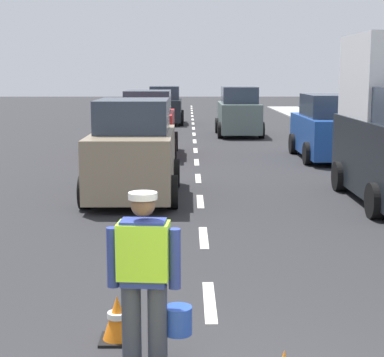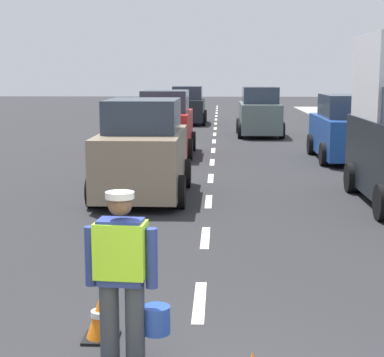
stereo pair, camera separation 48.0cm
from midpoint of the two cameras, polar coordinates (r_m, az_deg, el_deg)
name	(u,v)px [view 1 (the left image)]	position (r m, az deg, el deg)	size (l,w,h in m)	color
ground_plane	(195,141)	(25.70, -0.30, 3.41)	(96.00, 96.00, 0.00)	#28282B
lane_center_line	(194,131)	(29.88, -0.31, 4.27)	(0.14, 46.40, 0.01)	silver
road_worker	(147,273)	(5.83, -6.48, -8.41)	(0.77, 0.36, 1.67)	#383D4C
traffic_cone_near	(117,319)	(6.69, -8.81, -12.35)	(0.36, 0.36, 0.48)	black
car_oncoming_third	(165,106)	(34.21, -2.84, 6.47)	(1.99, 3.90, 2.01)	black
car_oncoming_lead	(133,152)	(13.99, -6.25, 2.35)	(1.99, 3.89, 2.14)	gray
car_outgoing_far	(239,113)	(27.84, 3.72, 5.88)	(1.94, 3.94, 2.12)	slate
car_parked_far	(330,129)	(20.56, 11.62, 4.36)	(2.09, 4.31, 2.04)	#1E4799
car_oncoming_second	(148,125)	(21.12, -4.60, 4.76)	(1.91, 3.91, 2.14)	red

